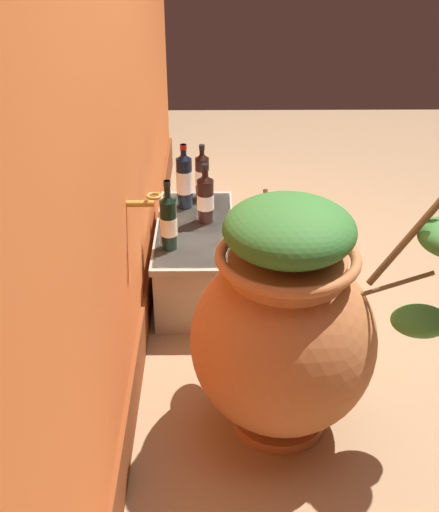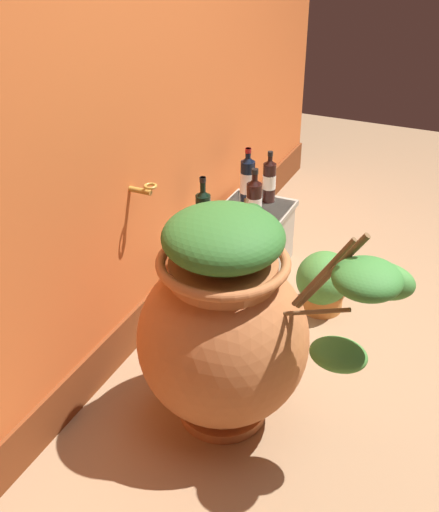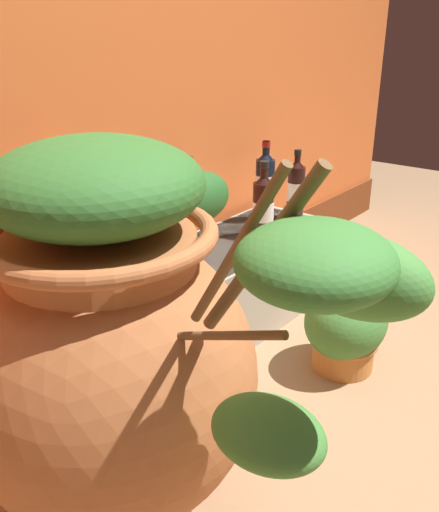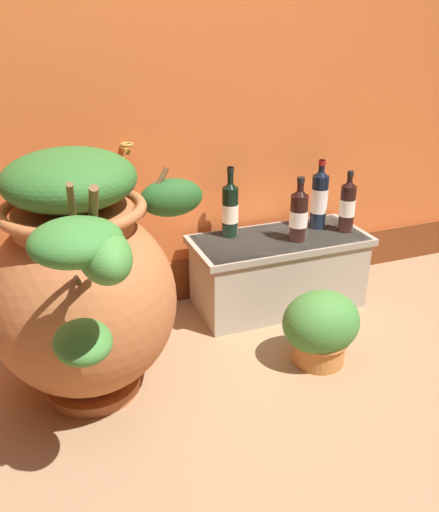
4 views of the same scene
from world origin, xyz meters
name	(u,v)px [view 1 (image 1 of 4)]	position (x,y,z in m)	size (l,w,h in m)	color
ground_plane	(397,355)	(0.00, 0.00, 0.00)	(7.00, 7.00, 0.00)	#9E7A56
back_wall	(89,49)	(0.00, 1.20, 1.29)	(4.40, 0.33, 2.60)	#D6662D
terracotta_urn	(288,323)	(-0.39, 0.53, 0.45)	(0.79, 0.97, 0.94)	#B26638
stone_ledge	(195,256)	(0.54, 0.88, 0.19)	(0.82, 0.37, 0.35)	#B2A893
wine_bottle_left	(184,179)	(0.77, 0.93, 0.50)	(0.08, 0.08, 0.33)	black
wine_bottle_middle	(202,175)	(0.87, 0.85, 0.48)	(0.07, 0.07, 0.29)	black
wine_bottle_right	(169,221)	(0.34, 0.99, 0.48)	(0.08, 0.08, 0.32)	black
wine_bottle_back	(205,197)	(0.60, 0.83, 0.48)	(0.08, 0.08, 0.29)	black
potted_shrub	(294,267)	(0.49, 0.40, 0.15)	(0.31, 0.27, 0.31)	#CC7F3D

